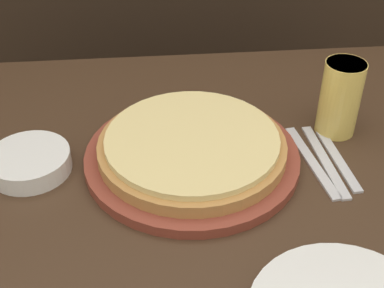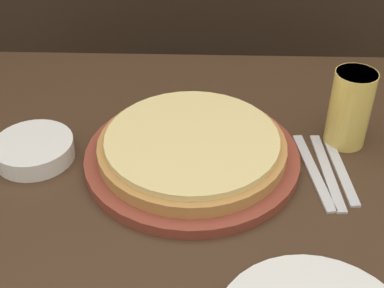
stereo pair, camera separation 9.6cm
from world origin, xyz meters
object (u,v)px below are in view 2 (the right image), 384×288
Objects in this scene: dinner_knife at (327,171)px; beer_glass at (350,105)px; fork at (313,171)px; side_bowl at (34,150)px; spoon at (341,172)px; pizza_on_board at (192,150)px.

beer_glass is at bearing 63.87° from dinner_knife.
dinner_knife is (0.02, -0.00, 0.00)m from fork.
side_bowl is (-0.58, -0.07, -0.06)m from beer_glass.
side_bowl reaches higher than spoon.
spoon is at bearing -103.10° from beer_glass.
dinner_knife is 1.17× the size of spoon.
dinner_knife is at bearing -0.00° from fork.
pizza_on_board is 0.25m from dinner_knife.
spoon is (0.02, 0.00, 0.00)m from dinner_knife.
beer_glass is at bearing 53.19° from fork.
beer_glass is 0.14m from fork.
pizza_on_board is at bearing 174.90° from spoon.
beer_glass is at bearing 14.08° from pizza_on_board.
side_bowl is at bearing 177.00° from fork.
pizza_on_board reaches higher than fork.
fork is (0.22, -0.02, -0.02)m from pizza_on_board.
fork is 1.17× the size of spoon.
beer_glass reaches higher than dinner_knife.
beer_glass is at bearing 6.87° from side_bowl.
dinner_knife is at bearing -116.13° from beer_glass.
dinner_knife is 0.02m from spoon.
side_bowl reaches higher than dinner_knife.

